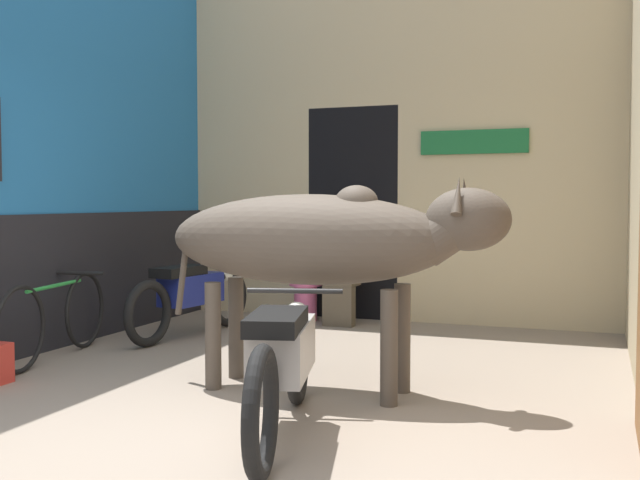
% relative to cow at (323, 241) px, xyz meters
% --- Properties ---
extents(ground_plane, '(30.00, 30.00, 0.00)m').
position_rel_cow_xyz_m(ground_plane, '(-0.35, -1.32, -1.01)').
color(ground_plane, gray).
extents(wall_left_shopfront, '(0.25, 4.34, 4.14)m').
position_rel_cow_xyz_m(wall_left_shopfront, '(-2.74, 0.84, 0.99)').
color(wall_left_shopfront, '#236BAD').
rests_on(wall_left_shopfront, ground_plane).
extents(wall_back_with_doorway, '(4.61, 0.93, 4.14)m').
position_rel_cow_xyz_m(wall_back_with_doorway, '(-0.48, 3.25, 0.76)').
color(wall_back_with_doorway, '#C6B289').
rests_on(wall_back_with_doorway, ground_plane).
extents(cow, '(2.33, 0.66, 1.43)m').
position_rel_cow_xyz_m(cow, '(0.00, 0.00, 0.00)').
color(cow, '#4C4238').
rests_on(cow, ground_plane).
extents(motorcycle_near, '(0.70, 1.87, 0.74)m').
position_rel_cow_xyz_m(motorcycle_near, '(0.12, -0.94, -0.58)').
color(motorcycle_near, black).
rests_on(motorcycle_near, ground_plane).
extents(motorcycle_far, '(0.58, 1.79, 0.71)m').
position_rel_cow_xyz_m(motorcycle_far, '(-1.87, 1.50, -0.61)').
color(motorcycle_far, black).
rests_on(motorcycle_far, ground_plane).
extents(bicycle, '(0.46, 1.62, 0.67)m').
position_rel_cow_xyz_m(bicycle, '(-2.35, 0.21, -0.67)').
color(bicycle, black).
rests_on(bicycle, ground_plane).
extents(shopkeeper_seated, '(0.44, 0.34, 1.16)m').
position_rel_cow_xyz_m(shopkeeper_seated, '(-0.75, 2.61, -0.40)').
color(shopkeeper_seated, brown).
rests_on(shopkeeper_seated, ground_plane).
extents(plastic_stool, '(0.35, 0.35, 0.41)m').
position_rel_cow_xyz_m(plastic_stool, '(-1.19, 2.71, -0.79)').
color(plastic_stool, '#DB6093').
rests_on(plastic_stool, ground_plane).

